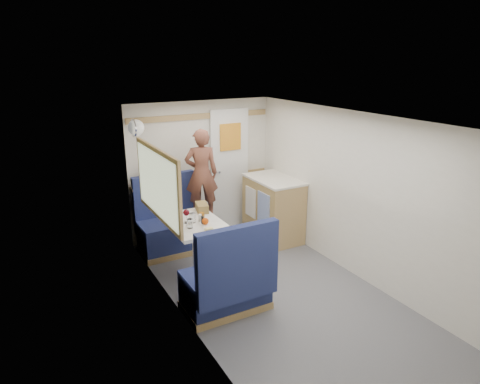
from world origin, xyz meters
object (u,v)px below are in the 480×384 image
orange_fruit (205,221)px  tumbler_right (193,218)px  cheese_block (209,229)px  tumbler_left (190,224)px  bread_loaf (202,207)px  galley_counter (273,208)px  bench_near (228,286)px  beer_glass (202,216)px  tumbler_mid (172,211)px  pepper_grinder (202,220)px  dome_light (136,128)px  duffel_bag (161,177)px  person (201,174)px  tray (214,228)px  salt_grinder (200,218)px  wine_glass (186,213)px  dinette_table (195,234)px  bench_far (171,230)px

orange_fruit → tumbler_right: 0.19m
orange_fruit → cheese_block: size_ratio=0.86×
tumbler_left → tumbler_right: 0.17m
bread_loaf → tumbler_right: bearing=-130.0°
galley_counter → bread_loaf: size_ratio=3.74×
tumbler_left → bench_near: bearing=-80.5°
beer_glass → tumbler_mid: bearing=127.9°
pepper_grinder → bread_loaf: size_ratio=0.37×
bench_near → tumbler_left: bearing=99.5°
dome_light → duffel_bag: (0.37, 0.27, -0.74)m
person → duffel_bag: 0.58m
tray → tumbler_mid: (-0.26, 0.65, 0.04)m
duffel_bag → bread_loaf: (0.25, -0.83, -0.24)m
tumbler_left → tumbler_right: size_ratio=0.93×
tumbler_right → cheese_block: bearing=-82.2°
salt_grinder → tumbler_right: bearing=170.2°
wine_glass → salt_grinder: (0.16, -0.04, -0.08)m
duffel_bag → tumbler_left: bearing=-94.5°
dinette_table → beer_glass: bearing=9.8°
wine_glass → tumbler_mid: size_ratio=1.61×
bread_loaf → cheese_block: bearing=-107.3°
bench_near → tumbler_right: size_ratio=8.95×
tumbler_left → beer_glass: (0.23, 0.17, -0.01)m
pepper_grinder → cheese_block: bearing=-99.1°
person → duffel_bag: person is taller
bread_loaf → dome_light: bearing=137.9°
tumbler_left → duffel_bag: bearing=85.7°
dinette_table → duffel_bag: bearing=91.2°
tumbler_left → wine_glass: bearing=81.2°
dome_light → tumbler_mid: bearing=-64.5°
cheese_block → pepper_grinder: (0.04, 0.27, 0.01)m
bench_near → tumbler_left: size_ratio=9.59×
beer_glass → bread_loaf: (0.12, 0.28, 0.00)m
galley_counter → pepper_grinder: (-1.40, -0.64, 0.30)m
tray → tumbler_right: (-0.14, 0.30, 0.05)m
duffel_bag → beer_glass: duffel_bag is taller
tray → dome_light: bearing=113.3°
bench_far → bench_near: size_ratio=1.00×
pepper_grinder → wine_glass: bearing=147.8°
dinette_table → orange_fruit: (0.07, -0.17, 0.21)m
salt_grinder → bread_loaf: bearing=62.7°
wine_glass → dinette_table: bearing=-8.8°
tumbler_mid → bread_loaf: bearing=-7.8°
person → wine_glass: 0.97m
tumbler_right → bread_loaf: 0.39m
tumbler_right → pepper_grinder: (0.09, -0.08, -0.01)m
dome_light → galley_counter: bearing=-9.2°
tumbler_right → bread_loaf: (0.25, 0.30, -0.01)m
duffel_bag → pepper_grinder: duffel_bag is taller
bench_near → tray: bench_near is taller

